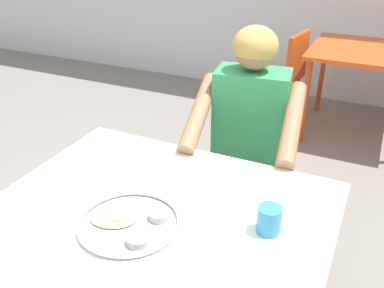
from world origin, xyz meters
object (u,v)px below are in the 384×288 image
Objects in this scene: drinking_cup at (269,219)px; table_background_red at (370,60)px; table_foreground at (156,230)px; chair_foreground at (252,158)px; diner_foreground at (246,136)px; chair_red_left at (282,71)px; thali_tray at (130,223)px.

drinking_cup reaches higher than table_background_red.
chair_foreground reaches higher than table_foreground.
chair_foreground is 0.69× the size of diner_foreground.
diner_foreground reaches higher than drinking_cup.
table_foreground is 2.61m from table_background_red.
diner_foreground is (0.08, 0.73, 0.04)m from table_foreground.
chair_red_left is at bearing 98.70° from chair_foreground.
table_background_red is 1.13× the size of chair_red_left.
table_foreground is at bearing -100.71° from table_background_red.
table_background_red is (0.53, 2.65, -0.12)m from thali_tray.
table_foreground is at bearing -168.53° from drinking_cup.
chair_red_left is at bearing 93.22° from thali_tray.
table_background_red is at bearing 77.42° from diner_foreground.
drinking_cup is 0.11× the size of chair_foreground.
chair_red_left is (-0.56, 2.46, -0.33)m from drinking_cup.
drinking_cup is at bearing -77.21° from chair_red_left.
thali_tray reaches higher than table_background_red.
drinking_cup reaches higher than thali_tray.
chair_foreground is 1.68m from table_background_red.
thali_tray is 0.44m from drinking_cup.
table_foreground is 2.55m from chair_red_left.
table_foreground is 1.42× the size of chair_red_left.
diner_foreground is 1.51× the size of chair_red_left.
drinking_cup reaches higher than chair_foreground.
table_background_red is at bearing 75.05° from chair_foreground.
thali_tray is 2.71m from table_background_red.
diner_foreground is (0.02, -0.21, 0.24)m from chair_foreground.
diner_foreground is at bearing -81.59° from chair_red_left.
chair_red_left is at bearing 102.79° from drinking_cup.
chair_foreground is 1.61m from chair_red_left.
table_foreground is at bearing -93.20° from chair_foreground.
chair_red_left is at bearing 94.29° from table_foreground.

